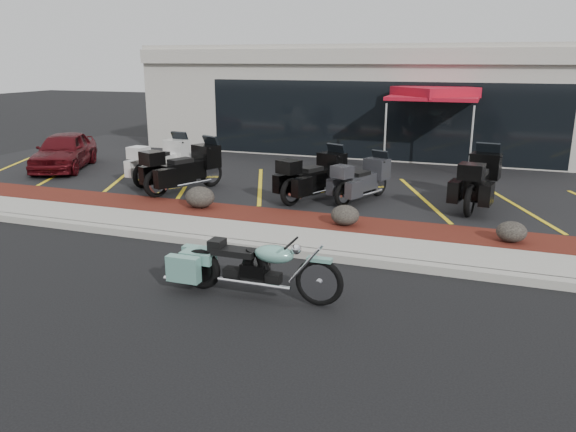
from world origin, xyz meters
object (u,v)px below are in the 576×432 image
at_px(parked_car, 64,151).
at_px(touring_white, 180,154).
at_px(traffic_cone, 346,172).
at_px(hero_cruiser, 319,275).
at_px(popup_canopy, 434,95).

bearing_deg(parked_car, touring_white, -21.23).
height_order(touring_white, traffic_cone, touring_white).
bearing_deg(hero_cruiser, touring_white, 132.37).
xyz_separation_m(touring_white, traffic_cone, (4.63, 1.42, -0.47)).
xyz_separation_m(hero_cruiser, parked_car, (-10.41, 6.74, 0.25)).
xyz_separation_m(hero_cruiser, touring_white, (-6.35, 6.92, 0.34)).
xyz_separation_m(traffic_cone, popup_canopy, (2.10, 2.77, 2.09)).
xyz_separation_m(touring_white, popup_canopy, (6.73, 4.19, 1.62)).
bearing_deg(parked_car, popup_canopy, -1.75).
bearing_deg(touring_white, popup_canopy, -50.95).
height_order(parked_car, popup_canopy, popup_canopy).
bearing_deg(hero_cruiser, parked_car, 146.90).
relative_size(parked_car, traffic_cone, 8.63).
height_order(hero_cruiser, popup_canopy, popup_canopy).
xyz_separation_m(touring_white, parked_car, (-4.05, -0.18, -0.09)).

